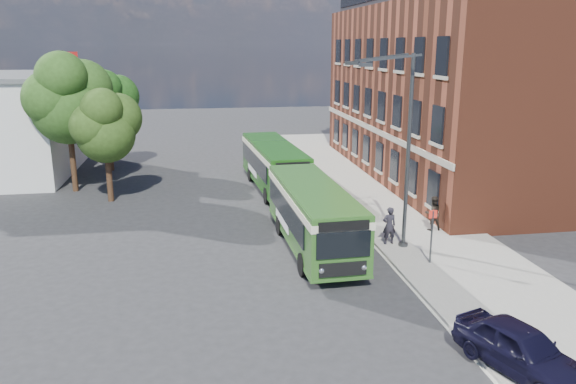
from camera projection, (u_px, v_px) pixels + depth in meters
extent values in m
plane|color=#28292B|center=(288.00, 240.00, 27.63)|extent=(120.00, 120.00, 0.00)
cube|color=gray|center=(375.00, 192.00, 36.33)|extent=(6.00, 48.00, 0.15)
cube|color=beige|center=(329.00, 195.00, 35.88)|extent=(0.12, 48.00, 0.01)
cube|color=maroon|center=(456.00, 93.00, 39.71)|extent=(12.00, 26.00, 12.00)
cube|color=#B0A895|center=(372.00, 129.00, 39.39)|extent=(0.12, 26.00, 0.35)
cube|color=silver|center=(7.00, 127.00, 41.14)|extent=(9.00, 13.00, 7.00)
cube|color=#55585A|center=(0.00, 76.00, 40.21)|extent=(9.40, 13.40, 0.30)
cylinder|color=#333638|center=(69.00, 120.00, 36.96)|extent=(0.10, 0.10, 9.00)
cube|color=#9E1212|center=(70.00, 56.00, 35.98)|extent=(0.90, 0.02, 0.60)
cylinder|color=#333638|center=(403.00, 246.00, 26.49)|extent=(0.44, 0.44, 0.30)
cylinder|color=#333638|center=(408.00, 155.00, 25.38)|extent=(0.18, 0.18, 9.00)
cube|color=#333638|center=(391.00, 58.00, 23.51)|extent=(2.58, 0.46, 0.37)
cube|color=#333638|center=(382.00, 57.00, 24.66)|extent=(2.58, 0.46, 0.37)
cube|color=#333638|center=(366.00, 65.00, 22.93)|extent=(0.55, 0.22, 0.16)
cube|color=#333638|center=(351.00, 63.00, 24.99)|extent=(0.55, 0.22, 0.16)
cylinder|color=#333638|center=(431.00, 239.00, 24.17)|extent=(0.08, 0.08, 2.50)
cube|color=red|center=(433.00, 214.00, 23.89)|extent=(0.35, 0.04, 0.35)
cube|color=#2F5E21|center=(313.00, 212.00, 26.20)|extent=(2.82, 10.01, 2.45)
cube|color=#2F5E21|center=(313.00, 238.00, 26.52)|extent=(2.86, 10.06, 0.14)
cube|color=black|center=(285.00, 209.00, 26.22)|extent=(0.34, 8.14, 1.10)
cube|color=black|center=(338.00, 206.00, 26.69)|extent=(0.34, 8.14, 1.10)
cube|color=beige|center=(313.00, 195.00, 25.99)|extent=(2.88, 10.08, 0.32)
cube|color=#2F5E21|center=(313.00, 187.00, 25.90)|extent=(2.71, 9.91, 0.12)
cube|color=black|center=(343.00, 245.00, 21.41)|extent=(2.15, 0.15, 1.05)
cube|color=black|center=(344.00, 226.00, 21.21)|extent=(2.00, 0.14, 0.38)
cube|color=black|center=(343.00, 269.00, 21.66)|extent=(1.90, 0.14, 0.55)
sphere|color=silver|center=(321.00, 271.00, 21.52)|extent=(0.26, 0.26, 0.26)
sphere|color=silver|center=(364.00, 267.00, 21.83)|extent=(0.26, 0.26, 0.26)
cube|color=black|center=(292.00, 182.00, 30.89)|extent=(2.00, 0.14, 0.90)
cube|color=white|center=(282.00, 220.00, 27.07)|extent=(0.14, 3.20, 0.45)
cylinder|color=black|center=(303.00, 265.00, 23.30)|extent=(0.31, 1.01, 1.00)
cylinder|color=black|center=(357.00, 261.00, 23.73)|extent=(0.31, 1.01, 1.00)
cylinder|color=black|center=(280.00, 225.00, 28.37)|extent=(0.31, 1.01, 1.00)
cylinder|color=black|center=(325.00, 222.00, 28.80)|extent=(0.31, 1.01, 1.00)
cube|color=#194C11|center=(274.00, 163.00, 37.06)|extent=(3.23, 10.78, 2.45)
cube|color=#194C11|center=(274.00, 181.00, 37.39)|extent=(3.27, 10.82, 0.14)
cube|color=black|center=(254.00, 161.00, 37.03)|extent=(0.69, 8.81, 1.10)
cube|color=black|center=(292.00, 159.00, 37.60)|extent=(0.69, 8.81, 1.10)
cube|color=#F7EECB|center=(274.00, 150.00, 36.85)|extent=(3.29, 10.84, 0.32)
cube|color=#194C11|center=(274.00, 145.00, 36.76)|extent=(3.12, 10.67, 0.12)
cube|color=black|center=(293.00, 178.00, 31.99)|extent=(2.15, 0.23, 1.05)
cube|color=black|center=(293.00, 166.00, 31.79)|extent=(2.00, 0.22, 0.38)
cube|color=black|center=(293.00, 195.00, 32.23)|extent=(1.90, 0.21, 0.55)
sphere|color=silver|center=(278.00, 196.00, 32.07)|extent=(0.26, 0.26, 0.26)
sphere|color=silver|center=(307.00, 194.00, 32.44)|extent=(0.26, 0.26, 0.26)
cube|color=black|center=(259.00, 146.00, 42.04)|extent=(2.00, 0.22, 0.90)
cube|color=white|center=(252.00, 170.00, 37.88)|extent=(0.26, 3.20, 0.45)
cylinder|color=black|center=(267.00, 196.00, 33.82)|extent=(0.35, 1.02, 1.00)
cylinder|color=black|center=(304.00, 194.00, 34.34)|extent=(0.35, 1.02, 1.00)
cylinder|color=black|center=(250.00, 174.00, 39.50)|extent=(0.35, 1.02, 1.00)
cylinder|color=black|center=(283.00, 172.00, 40.01)|extent=(0.35, 1.02, 1.00)
imported|color=black|center=(521.00, 349.00, 16.18)|extent=(2.99, 4.49, 1.42)
imported|color=black|center=(389.00, 226.00, 26.52)|extent=(0.69, 0.47, 1.82)
imported|color=black|center=(433.00, 213.00, 28.52)|extent=(0.89, 0.70, 1.79)
cylinder|color=#321D12|center=(109.00, 178.00, 34.21)|extent=(0.36, 0.36, 2.97)
sphere|color=#2A4516|center=(106.00, 134.00, 33.52)|extent=(3.51, 3.51, 3.51)
sphere|color=#2A4516|center=(117.00, 118.00, 33.91)|extent=(2.97, 2.97, 2.97)
sphere|color=#2A4516|center=(93.00, 126.00, 32.83)|extent=(2.70, 2.70, 2.70)
sphere|color=#2A4516|center=(102.00, 109.00, 32.48)|extent=(2.43, 2.43, 2.43)
cylinder|color=#321D12|center=(73.00, 162.00, 36.47)|extent=(0.36, 0.36, 3.84)
sphere|color=#284A18|center=(68.00, 108.00, 35.58)|extent=(4.54, 4.54, 4.54)
sphere|color=#284A18|center=(82.00, 89.00, 36.09)|extent=(3.84, 3.84, 3.84)
sphere|color=#284A18|center=(51.00, 98.00, 34.70)|extent=(3.49, 3.49, 3.49)
sphere|color=#284A18|center=(61.00, 77.00, 34.23)|extent=(3.14, 3.14, 3.14)
cylinder|color=#321D12|center=(110.00, 149.00, 42.61)|extent=(0.36, 0.36, 3.26)
sphere|color=#1A4112|center=(107.00, 110.00, 41.85)|extent=(3.85, 3.85, 3.85)
sphere|color=#1A4112|center=(117.00, 96.00, 42.29)|extent=(3.26, 3.26, 3.26)
sphere|color=#1A4112|center=(96.00, 103.00, 41.11)|extent=(2.96, 2.96, 2.96)
sphere|color=#1A4112|center=(104.00, 88.00, 40.71)|extent=(2.66, 2.66, 2.66)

